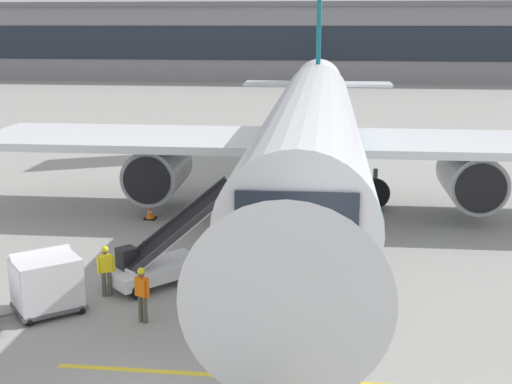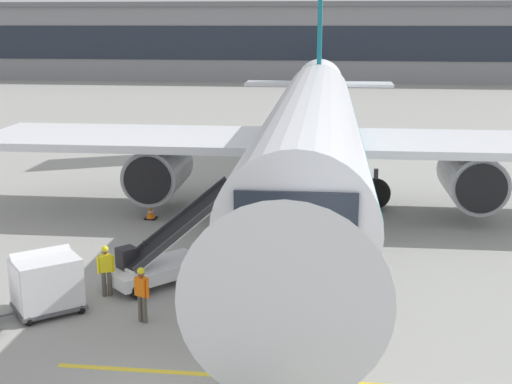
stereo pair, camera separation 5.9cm
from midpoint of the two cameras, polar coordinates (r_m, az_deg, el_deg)
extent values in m
cylinder|color=silver|center=(31.11, 4.65, 5.14)|extent=(4.59, 31.37, 4.08)
cube|color=#146B7A|center=(31.11, 4.65, 5.14)|extent=(4.61, 30.11, 0.49)
cone|color=silver|center=(13.91, 2.88, -6.22)|extent=(3.94, 4.15, 3.88)
cone|color=silver|center=(49.85, 5.18, 8.86)|extent=(3.58, 6.59, 3.47)
cube|color=silver|center=(33.19, -9.77, 4.48)|extent=(14.97, 6.50, 0.36)
cylinder|color=#93969E|center=(32.61, -8.26, 1.78)|extent=(2.60, 4.11, 2.53)
cylinder|color=black|center=(30.64, -9.19, 0.95)|extent=(2.15, 0.16, 2.15)
cube|color=silver|center=(32.87, 19.22, 3.80)|extent=(14.97, 6.50, 0.36)
cylinder|color=#93969E|center=(32.32, 17.53, 1.15)|extent=(2.60, 4.11, 2.53)
cylinder|color=black|center=(30.34, 18.29, 0.27)|extent=(2.15, 0.16, 2.15)
cube|color=#146B7A|center=(48.02, 5.29, 14.88)|extent=(0.34, 3.76, 9.39)
cube|color=silver|center=(47.87, 5.16, 9.01)|extent=(10.15, 2.67, 0.20)
cube|color=#1E2633|center=(16.45, 3.45, -0.77)|extent=(2.89, 1.88, 0.90)
cylinder|color=#47474C|center=(22.62, 3.94, -5.23)|extent=(0.22, 0.22, 1.22)
sphere|color=black|center=(22.83, 3.91, -6.68)|extent=(1.50, 1.50, 1.50)
cylinder|color=#47474C|center=(33.35, -0.64, 1.16)|extent=(0.22, 0.22, 1.22)
sphere|color=black|center=(33.49, -0.64, 0.14)|extent=(1.50, 1.50, 1.50)
cylinder|color=#47474C|center=(33.23, 9.90, 0.90)|extent=(0.22, 0.22, 1.22)
sphere|color=black|center=(33.38, 9.86, -0.12)|extent=(1.50, 1.50, 1.50)
cube|color=silver|center=(23.88, -8.39, -6.48)|extent=(3.47, 3.59, 0.44)
cube|color=black|center=(23.53, -10.84, -5.42)|extent=(0.82, 0.82, 0.70)
cylinder|color=#333338|center=(23.84, -9.43, -4.98)|extent=(0.08, 0.08, 0.80)
cube|color=silver|center=(24.03, -6.23, -2.80)|extent=(3.85, 4.10, 2.46)
cube|color=black|center=(24.01, -6.23, -2.60)|extent=(3.64, 3.90, 2.31)
cube|color=#333338|center=(23.65, -5.62, -2.76)|extent=(3.19, 3.50, 2.48)
cube|color=#333338|center=(24.35, -6.83, -2.30)|extent=(3.19, 3.50, 2.48)
cylinder|color=black|center=(24.01, -5.01, -6.83)|extent=(0.52, 0.55, 0.56)
cylinder|color=black|center=(25.15, -6.99, -5.89)|extent=(0.52, 0.55, 0.56)
cylinder|color=black|center=(22.80, -9.90, -8.15)|extent=(0.52, 0.55, 0.56)
cylinder|color=black|center=(24.00, -11.74, -7.09)|extent=(0.52, 0.55, 0.56)
cube|color=#515156|center=(22.50, -17.04, -9.09)|extent=(2.56, 2.51, 0.12)
cylinder|color=#4C4C51|center=(22.23, -20.42, -9.70)|extent=(0.58, 0.50, 0.07)
cube|color=silver|center=(22.20, -17.19, -7.17)|extent=(2.42, 2.37, 1.50)
cube|color=silver|center=(22.40, -17.58, -5.58)|extent=(1.95, 1.81, 0.74)
cube|color=silver|center=(22.00, -19.62, -7.57)|extent=(0.94, 1.13, 1.38)
sphere|color=black|center=(22.97, -19.44, -8.97)|extent=(0.30, 0.30, 0.30)
sphere|color=black|center=(21.74, -18.57, -10.22)|extent=(0.30, 0.30, 0.30)
sphere|color=black|center=(23.33, -15.60, -8.30)|extent=(0.30, 0.30, 0.30)
sphere|color=black|center=(22.12, -14.52, -9.49)|extent=(0.30, 0.30, 0.30)
cylinder|color=#514C42|center=(21.12, -9.73, -9.56)|extent=(0.15, 0.15, 0.86)
cylinder|color=#514C42|center=(21.00, -9.37, -9.69)|extent=(0.15, 0.15, 0.86)
cube|color=orange|center=(20.78, -9.63, -7.81)|extent=(0.45, 0.39, 0.58)
cube|color=white|center=(20.87, -9.39, -7.71)|extent=(0.31, 0.17, 0.08)
sphere|color=brown|center=(20.64, -9.68, -6.75)|extent=(0.21, 0.21, 0.21)
sphere|color=yellow|center=(20.61, -9.69, -6.57)|extent=(0.23, 0.23, 0.23)
cylinder|color=orange|center=(20.96, -10.10, -7.78)|extent=(0.09, 0.09, 0.56)
cylinder|color=orange|center=(20.65, -9.14, -8.09)|extent=(0.09, 0.09, 0.56)
cylinder|color=#514C42|center=(23.16, -12.68, -7.54)|extent=(0.15, 0.15, 0.86)
cylinder|color=#514C42|center=(23.17, -12.24, -7.50)|extent=(0.15, 0.15, 0.86)
cube|color=yellow|center=(22.91, -12.55, -5.84)|extent=(0.45, 0.38, 0.58)
cube|color=white|center=(23.03, -12.59, -5.74)|extent=(0.31, 0.16, 0.08)
sphere|color=brown|center=(22.78, -12.61, -4.87)|extent=(0.21, 0.21, 0.21)
sphere|color=yellow|center=(22.76, -12.62, -4.71)|extent=(0.23, 0.23, 0.23)
cylinder|color=yellow|center=(22.91, -13.15, -6.01)|extent=(0.09, 0.09, 0.56)
cylinder|color=yellow|center=(22.95, -11.95, -5.90)|extent=(0.09, 0.09, 0.56)
cube|color=black|center=(31.70, -8.90, -2.20)|extent=(0.53, 0.53, 0.05)
cone|color=orange|center=(31.62, -8.92, -1.67)|extent=(0.42, 0.42, 0.56)
cylinder|color=white|center=(31.61, -8.93, -1.62)|extent=(0.23, 0.23, 0.07)
cube|color=black|center=(32.33, -4.67, -1.75)|extent=(0.69, 0.69, 0.05)
cone|color=orange|center=(32.23, -4.69, -1.09)|extent=(0.55, 0.55, 0.72)
cylinder|color=white|center=(32.22, -4.69, -1.03)|extent=(0.30, 0.30, 0.09)
cube|color=yellow|center=(31.97, 5.20, -1.99)|extent=(0.20, 110.00, 0.01)
cube|color=yellow|center=(17.95, 2.36, -15.39)|extent=(12.00, 0.20, 0.01)
cube|color=gray|center=(108.96, 1.65, 12.34)|extent=(123.59, 15.26, 10.92)
cube|color=#1E2633|center=(101.31, 1.24, 12.37)|extent=(119.88, 0.10, 4.91)
cube|color=slate|center=(107.41, 1.59, 15.42)|extent=(122.35, 12.97, 0.70)
camera|label=1|loc=(0.03, -90.07, -0.02)|focal=47.73mm
camera|label=2|loc=(0.03, 89.93, 0.02)|focal=47.73mm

